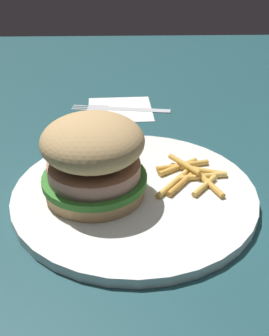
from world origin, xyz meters
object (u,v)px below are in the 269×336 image
(fries_pile, at_px, (190,175))
(napkin, at_px, (121,109))
(sandwich, at_px, (93,157))
(fork, at_px, (120,108))
(plate, at_px, (134,194))

(fries_pile, xyz_separation_m, napkin, (0.24, 0.09, -0.02))
(sandwich, height_order, fork, sandwich)
(napkin, relative_size, fork, 0.63)
(napkin, distance_m, fork, 0.00)
(plate, height_order, napkin, plate)
(plate, distance_m, fork, 0.27)
(fries_pile, xyz_separation_m, fork, (0.24, 0.09, -0.01))
(sandwich, relative_size, fries_pile, 1.30)
(sandwich, bearing_deg, fries_pile, -76.45)
(sandwich, relative_size, fork, 0.70)
(sandwich, bearing_deg, napkin, -6.19)
(plate, relative_size, fries_pile, 3.10)
(napkin, bearing_deg, sandwich, 173.81)
(sandwich, distance_m, fries_pile, 0.13)
(fork, bearing_deg, sandwich, 174.14)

